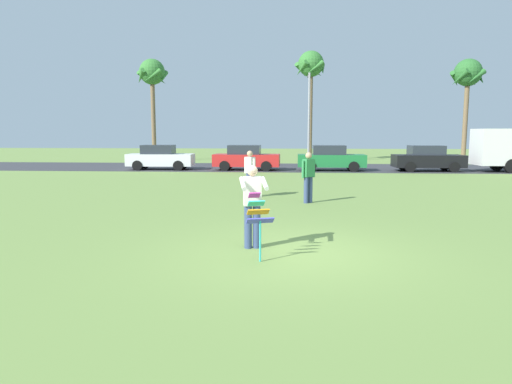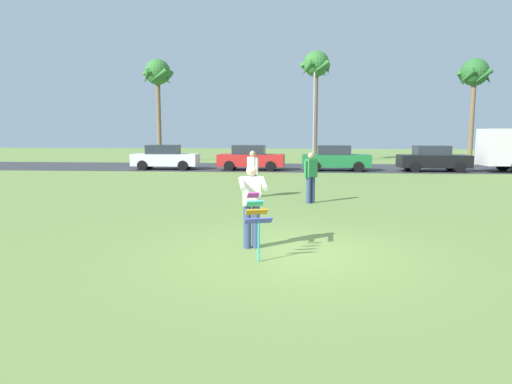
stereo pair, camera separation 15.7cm
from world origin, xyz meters
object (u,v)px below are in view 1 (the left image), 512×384
parked_car_white (160,158)px  palm_tree_right_near (311,69)px  person_walker_near (308,176)px  person_walker_far (250,172)px  kite_held (258,215)px  parked_car_green (331,158)px  palm_tree_left_near (152,76)px  person_kite_flyer (252,203)px  parked_car_red (246,158)px  parked_car_black (428,159)px  streetlight_pole (309,112)px  palm_tree_centre_far (468,77)px

parked_car_white → palm_tree_right_near: bearing=43.9°
person_walker_near → person_walker_far: size_ratio=1.00×
kite_held → person_walker_far: 8.45m
kite_held → person_walker_near: (1.21, 7.15, 0.07)m
parked_car_green → palm_tree_left_near: bearing=147.8°
person_kite_flyer → parked_car_red: (-2.06, 19.86, -0.18)m
parked_car_black → person_walker_far: size_ratio=2.45×
person_kite_flyer → parked_car_black: person_kite_flyer is taller
person_kite_flyer → parked_car_white: person_kite_flyer is taller
parked_car_green → kite_held: bearing=-98.6°
parked_car_white → streetlight_pole: size_ratio=0.61×
parked_car_red → palm_tree_centre_far: 19.45m
person_kite_flyer → parked_car_black: bearing=65.0°
palm_tree_centre_far → palm_tree_right_near: bearing=174.3°
parked_car_red → palm_tree_left_near: palm_tree_left_near is taller
kite_held → palm_tree_right_near: size_ratio=0.14×
person_walker_far → palm_tree_centre_far: bearing=53.7°
parked_car_black → palm_tree_centre_far: size_ratio=0.53×
parked_car_black → streetlight_pole: bearing=133.1°
palm_tree_left_near → person_walker_far: 24.10m
parked_car_black → palm_tree_centre_far: (5.19, 8.41, 5.91)m
parked_car_black → palm_tree_centre_far: bearing=58.3°
palm_tree_left_near → palm_tree_right_near: (13.06, 0.82, 0.57)m
parked_car_white → palm_tree_left_near: bearing=109.1°
kite_held → palm_tree_left_near: bearing=110.2°
parked_car_black → palm_tree_right_near: palm_tree_right_near is taller
palm_tree_left_near → kite_held: bearing=-69.8°
kite_held → person_walker_far: bearing=96.1°
kite_held → palm_tree_right_near: bearing=85.9°
person_walker_near → parked_car_green: bearing=82.0°
parked_car_black → palm_tree_right_near: bearing=125.6°
kite_held → parked_car_red: size_ratio=0.29×
kite_held → parked_car_white: (-7.83, 20.68, -0.08)m
person_kite_flyer → palm_tree_left_near: (-10.70, 28.66, 6.05)m
streetlight_pole → person_walker_near: (-0.79, -21.10, -3.06)m
parked_car_white → kite_held: bearing=-69.3°
palm_tree_right_near → palm_tree_centre_far: 12.18m
parked_car_black → kite_held: bearing=-113.7°
person_kite_flyer → parked_car_black: (9.25, 19.85, -0.18)m
parked_car_green → streetlight_pole: 8.30m
parked_car_black → person_walker_far: bearing=-129.1°
parked_car_green → palm_tree_centre_far: 15.17m
palm_tree_centre_far → streetlight_pole: size_ratio=1.15×
palm_tree_centre_far → streetlight_pole: palm_tree_centre_far is taller
person_walker_far → parked_car_black: bearing=50.9°
parked_car_white → parked_car_black: 16.91m
parked_car_black → palm_tree_centre_far: palm_tree_centre_far is taller
parked_car_black → streetlight_pole: 10.85m
palm_tree_left_near → streetlight_pole: 13.27m
parked_car_black → person_walker_far: (-9.98, -12.28, 0.16)m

